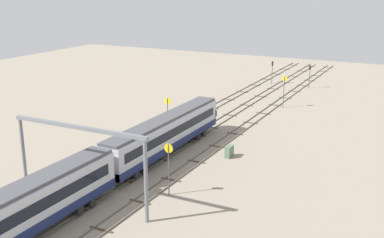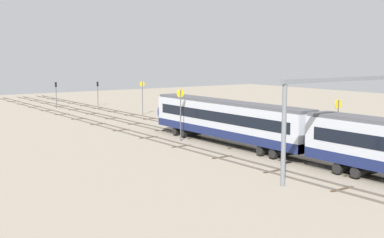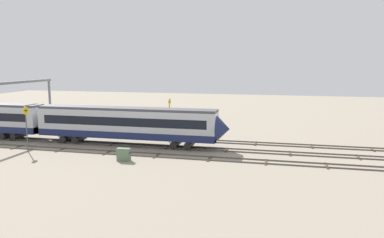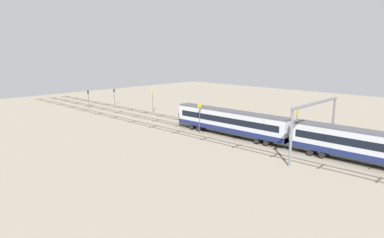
% 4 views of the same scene
% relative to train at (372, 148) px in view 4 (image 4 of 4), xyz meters
% --- Properties ---
extents(ground_plane, '(159.45, 159.45, 0.00)m').
position_rel_train_xyz_m(ground_plane, '(29.92, 0.00, -2.66)').
color(ground_plane, gray).
extents(track_near_foreground, '(143.45, 2.40, 0.16)m').
position_rel_train_xyz_m(track_near_foreground, '(29.92, -4.55, -2.59)').
color(track_near_foreground, '#59544C').
rests_on(track_near_foreground, ground).
extents(track_with_train, '(143.45, 2.40, 0.16)m').
position_rel_train_xyz_m(track_with_train, '(29.92, 0.00, -2.59)').
color(track_with_train, '#59544C').
rests_on(track_with_train, ground).
extents(track_middle, '(143.45, 2.40, 0.16)m').
position_rel_train_xyz_m(track_middle, '(29.92, 4.55, -2.59)').
color(track_middle, '#59544C').
rests_on(track_middle, ground).
extents(train, '(75.20, 3.24, 4.80)m').
position_rel_train_xyz_m(train, '(0.00, 0.00, 0.00)').
color(train, '#B7BCC6').
rests_on(train, ground).
extents(overhead_gantry, '(0.40, 15.40, 8.17)m').
position_rel_train_xyz_m(overhead_gantry, '(8.10, 0.06, 3.36)').
color(overhead_gantry, slate).
rests_on(overhead_gantry, ground).
extents(speed_sign_near_foreground, '(0.14, 0.89, 5.58)m').
position_rel_train_xyz_m(speed_sign_near_foreground, '(53.99, -6.24, 0.91)').
color(speed_sign_near_foreground, '#4C4C51').
rests_on(speed_sign_near_foreground, ground).
extents(speed_sign_mid_trackside, '(0.14, 0.96, 6.03)m').
position_rel_train_xyz_m(speed_sign_mid_trackside, '(29.34, 2.65, 1.23)').
color(speed_sign_mid_trackside, '#4C4C51').
rests_on(speed_sign_mid_trackside, ground).
extents(speed_sign_far_trackside, '(0.14, 0.98, 5.53)m').
position_rel_train_xyz_m(speed_sign_far_trackside, '(14.07, -6.23, 0.96)').
color(speed_sign_far_trackside, '#4C4C51').
rests_on(speed_sign_far_trackside, ground).
extents(signal_light_trackside_approach, '(0.31, 0.32, 4.74)m').
position_rel_train_xyz_m(signal_light_trackside_approach, '(71.77, -6.33, 0.44)').
color(signal_light_trackside_approach, '#4C4C51').
rests_on(signal_light_trackside_approach, ground).
extents(signal_light_trackside_departure, '(0.31, 0.32, 4.88)m').
position_rel_train_xyz_m(signal_light_trackside_departure, '(72.33, 1.78, 0.52)').
color(signal_light_trackside_departure, '#4C4C51').
rests_on(signal_light_trackside_departure, ground).
extents(relay_cabinet, '(1.48, 0.65, 1.41)m').
position_rel_train_xyz_m(relay_cabinet, '(27.08, -7.44, -1.95)').
color(relay_cabinet, '#597259').
rests_on(relay_cabinet, ground).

